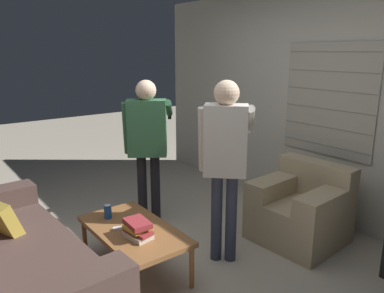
% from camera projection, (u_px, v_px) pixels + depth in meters
% --- Properties ---
extents(ground_plane, '(16.00, 16.00, 0.00)m').
position_uv_depth(ground_plane, '(160.00, 266.00, 3.31)').
color(ground_plane, '#B2A893').
extents(wall_back, '(5.20, 0.08, 2.55)m').
position_uv_depth(wall_back, '(311.00, 103.00, 4.18)').
color(wall_back, '#BCB7A8').
rests_on(wall_back, ground_plane).
extents(couch_blue, '(2.10, 1.06, 0.85)m').
position_uv_depth(couch_blue, '(2.00, 268.00, 2.74)').
color(couch_blue, '#4C3833').
rests_on(couch_blue, ground_plane).
extents(armchair_beige, '(0.84, 0.81, 0.77)m').
position_uv_depth(armchair_beige, '(301.00, 209.00, 3.72)').
color(armchair_beige, tan).
rests_on(armchair_beige, ground_plane).
extents(coffee_table, '(1.05, 0.57, 0.40)m').
position_uv_depth(coffee_table, '(134.00, 232.00, 3.15)').
color(coffee_table, brown).
rests_on(coffee_table, ground_plane).
extents(person_left_standing, '(0.53, 0.75, 1.57)m').
position_uv_depth(person_left_standing, '(147.00, 136.00, 3.90)').
color(person_left_standing, black).
rests_on(person_left_standing, ground_plane).
extents(person_right_standing, '(0.46, 0.75, 1.62)m').
position_uv_depth(person_right_standing, '(225.00, 151.00, 3.19)').
color(person_right_standing, '#33384C').
rests_on(person_right_standing, ground_plane).
extents(book_stack, '(0.27, 0.20, 0.14)m').
position_uv_depth(book_stack, '(138.00, 229.00, 2.98)').
color(book_stack, beige).
rests_on(book_stack, coffee_table).
extents(soda_can, '(0.07, 0.07, 0.13)m').
position_uv_depth(soda_can, '(108.00, 212.00, 3.32)').
color(soda_can, '#194C9E').
rests_on(soda_can, coffee_table).
extents(spare_remote, '(0.08, 0.14, 0.02)m').
position_uv_depth(spare_remote, '(121.00, 228.00, 3.12)').
color(spare_remote, white).
rests_on(spare_remote, coffee_table).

